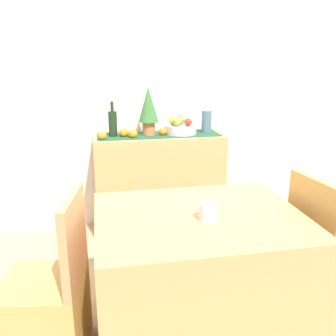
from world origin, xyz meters
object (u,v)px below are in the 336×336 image
(fruit_bowl, at_px, (181,129))
(chair_near_window, at_px, (48,311))
(sideboard_console, at_px, (159,184))
(wine_bottle, at_px, (113,123))
(potted_plant, at_px, (148,108))
(coffee_cup, at_px, (208,212))
(ceramic_vase, at_px, (206,122))
(dining_table, at_px, (198,277))
(chair_by_corner, at_px, (327,277))

(fruit_bowl, xyz_separation_m, chair_near_window, (-1.01, -1.36, -0.66))
(sideboard_console, relative_size, wine_bottle, 3.78)
(wine_bottle, distance_m, potted_plant, 0.32)
(potted_plant, height_order, coffee_cup, potted_plant)
(ceramic_vase, xyz_separation_m, coffee_cup, (-0.42, -1.43, -0.20))
(dining_table, bearing_deg, potted_plant, 93.06)
(sideboard_console, height_order, ceramic_vase, ceramic_vase)
(ceramic_vase, bearing_deg, wine_bottle, 180.00)
(dining_table, bearing_deg, wine_bottle, 105.40)
(ceramic_vase, height_order, chair_near_window, ceramic_vase)
(coffee_cup, distance_m, chair_near_window, 0.97)
(fruit_bowl, relative_size, chair_by_corner, 0.31)
(fruit_bowl, xyz_separation_m, potted_plant, (-0.28, -0.00, 0.19))
(ceramic_vase, relative_size, coffee_cup, 2.24)
(potted_plant, distance_m, chair_by_corner, 1.83)
(coffee_cup, xyz_separation_m, chair_by_corner, (0.78, 0.07, -0.52))
(sideboard_console, xyz_separation_m, fruit_bowl, (0.19, 0.00, 0.49))
(chair_near_window, height_order, chair_by_corner, same)
(fruit_bowl, distance_m, chair_by_corner, 1.63)
(sideboard_console, height_order, fruit_bowl, fruit_bowl)
(sideboard_console, height_order, chair_near_window, chair_near_window)
(sideboard_console, bearing_deg, chair_near_window, -120.92)
(potted_plant, relative_size, chair_by_corner, 0.45)
(ceramic_vase, height_order, chair_by_corner, ceramic_vase)
(sideboard_console, height_order, chair_by_corner, chair_by_corner)
(dining_table, bearing_deg, sideboard_console, 89.44)
(ceramic_vase, bearing_deg, fruit_bowl, 180.00)
(fruit_bowl, bearing_deg, chair_near_window, -126.53)
(fruit_bowl, distance_m, ceramic_vase, 0.24)
(wine_bottle, height_order, chair_by_corner, wine_bottle)
(fruit_bowl, xyz_separation_m, wine_bottle, (-0.58, 0.00, 0.07))
(potted_plant, bearing_deg, ceramic_vase, 0.00)
(chair_near_window, bearing_deg, potted_plant, 61.82)
(coffee_cup, relative_size, chair_by_corner, 0.10)
(sideboard_console, distance_m, chair_by_corner, 1.58)
(ceramic_vase, relative_size, chair_by_corner, 0.22)
(sideboard_console, relative_size, potted_plant, 2.72)
(dining_table, relative_size, coffee_cup, 12.18)
(coffee_cup, xyz_separation_m, chair_near_window, (-0.82, 0.07, -0.52))
(ceramic_vase, xyz_separation_m, dining_table, (-0.44, -1.36, -0.62))
(sideboard_console, distance_m, potted_plant, 0.68)
(coffee_cup, bearing_deg, fruit_bowl, 82.60)
(chair_near_window, bearing_deg, dining_table, 0.19)
(coffee_cup, bearing_deg, ceramic_vase, 73.80)
(ceramic_vase, height_order, potted_plant, potted_plant)
(potted_plant, distance_m, dining_table, 1.55)
(coffee_cup, height_order, chair_by_corner, chair_by_corner)
(chair_by_corner, bearing_deg, chair_near_window, -179.97)
(wine_bottle, bearing_deg, sideboard_console, 0.00)
(fruit_bowl, bearing_deg, potted_plant, -180.00)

